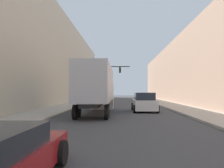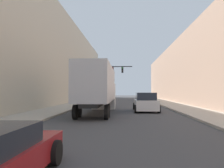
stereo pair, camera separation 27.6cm
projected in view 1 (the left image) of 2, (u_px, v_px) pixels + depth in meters
name	position (u px, v px, depth m)	size (l,w,h in m)	color
sidewalk_right	(174.00, 106.00, 27.04)	(3.34, 80.00, 0.15)	#B2A899
sidewalk_left	(69.00, 106.00, 27.57)	(3.34, 80.00, 0.15)	#B2A899
building_right	(212.00, 66.00, 27.00)	(6.00, 80.00, 9.99)	#997A66
building_left	(34.00, 54.00, 27.98)	(6.00, 80.00, 13.38)	beige
semi_truck	(98.00, 87.00, 18.96)	(2.41, 11.35, 3.93)	silver
suv_car	(144.00, 102.00, 20.66)	(2.22, 4.73, 1.76)	silver
traffic_signal_gantry	(102.00, 76.00, 33.95)	(6.17, 0.35, 6.01)	black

